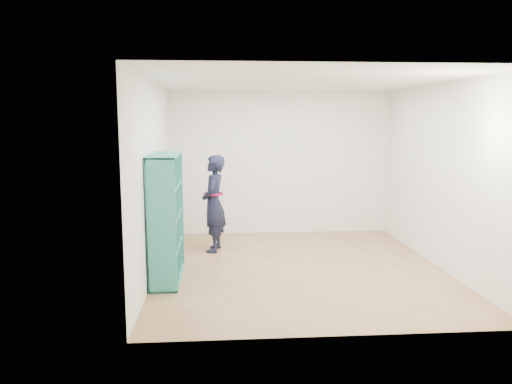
{
  "coord_description": "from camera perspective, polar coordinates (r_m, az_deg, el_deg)",
  "views": [
    {
      "loc": [
        -1.13,
        -6.77,
        2.1
      ],
      "look_at": [
        -0.59,
        0.3,
        1.05
      ],
      "focal_mm": 35.0,
      "sensor_mm": 36.0,
      "label": 1
    }
  ],
  "objects": [
    {
      "name": "wall_front",
      "position": [
        4.72,
        9.49,
        -1.43
      ],
      "size": [
        4.0,
        0.02,
        2.6
      ],
      "primitive_type": "cube",
      "color": "white",
      "rests_on": "floor"
    },
    {
      "name": "floor",
      "position": [
        7.17,
        4.91,
        -8.64
      ],
      "size": [
        4.5,
        4.5,
        0.0
      ],
      "primitive_type": "plane",
      "color": "brown",
      "rests_on": "ground"
    },
    {
      "name": "person",
      "position": [
        7.9,
        -4.85,
        -1.31
      ],
      "size": [
        0.44,
        0.6,
        1.53
      ],
      "rotation": [
        0.0,
        0.0,
        -1.71
      ],
      "color": "black",
      "rests_on": "floor"
    },
    {
      "name": "ceiling",
      "position": [
        6.88,
        5.19,
        12.55
      ],
      "size": [
        4.5,
        4.5,
        0.0
      ],
      "primitive_type": "plane",
      "color": "white",
      "rests_on": "wall_back"
    },
    {
      "name": "bookshelf",
      "position": [
        6.62,
        -10.48,
        -2.96
      ],
      "size": [
        0.36,
        1.23,
        1.65
      ],
      "color": "teal",
      "rests_on": "floor"
    },
    {
      "name": "wall_left",
      "position": [
        6.87,
        -11.65,
        1.56
      ],
      "size": [
        0.02,
        4.5,
        2.6
      ],
      "primitive_type": "cube",
      "color": "white",
      "rests_on": "floor"
    },
    {
      "name": "wall_back",
      "position": [
        9.12,
        2.74,
        3.37
      ],
      "size": [
        4.0,
        0.02,
        2.6
      ],
      "primitive_type": "cube",
      "color": "white",
      "rests_on": "floor"
    },
    {
      "name": "wall_right",
      "position": [
        7.5,
        20.31,
        1.77
      ],
      "size": [
        0.02,
        4.5,
        2.6
      ],
      "primitive_type": "cube",
      "color": "white",
      "rests_on": "floor"
    },
    {
      "name": "smartphone",
      "position": [
        8.0,
        -5.89,
        -0.48
      ],
      "size": [
        0.02,
        0.11,
        0.14
      ],
      "rotation": [
        0.4,
        0.0,
        0.09
      ],
      "color": "silver",
      "rests_on": "person"
    }
  ]
}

